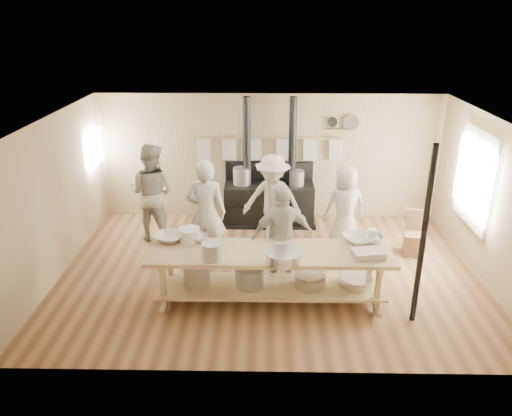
{
  "coord_description": "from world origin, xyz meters",
  "views": [
    {
      "loc": [
        -0.08,
        -7.45,
        4.17
      ],
      "look_at": [
        -0.23,
        0.2,
        1.09
      ],
      "focal_mm": 35.0,
      "sensor_mm": 36.0,
      "label": 1
    }
  ],
  "objects_px": {
    "stove": "(269,199)",
    "cook_by_window": "(273,200)",
    "prep_table": "(269,271)",
    "chair": "(414,241)",
    "roasting_pan": "(368,254)",
    "cook_right": "(282,237)",
    "cook_center": "(345,207)",
    "cook_left": "(152,193)",
    "cook_far_left": "(206,213)"
  },
  "relations": [
    {
      "from": "cook_far_left",
      "to": "roasting_pan",
      "type": "bearing_deg",
      "value": 150.73
    },
    {
      "from": "stove",
      "to": "cook_by_window",
      "type": "bearing_deg",
      "value": -86.3
    },
    {
      "from": "stove",
      "to": "cook_far_left",
      "type": "distance_m",
      "value": 2.16
    },
    {
      "from": "prep_table",
      "to": "cook_far_left",
      "type": "xyz_separation_m",
      "value": [
        -1.07,
        1.2,
        0.43
      ]
    },
    {
      "from": "prep_table",
      "to": "chair",
      "type": "relative_size",
      "value": 4.49
    },
    {
      "from": "cook_far_left",
      "to": "cook_by_window",
      "type": "bearing_deg",
      "value": -144.13
    },
    {
      "from": "prep_table",
      "to": "chair",
      "type": "height_order",
      "value": "prep_table"
    },
    {
      "from": "prep_table",
      "to": "cook_right",
      "type": "bearing_deg",
      "value": 69.02
    },
    {
      "from": "stove",
      "to": "roasting_pan",
      "type": "height_order",
      "value": "stove"
    },
    {
      "from": "cook_center",
      "to": "chair",
      "type": "height_order",
      "value": "cook_center"
    },
    {
      "from": "cook_right",
      "to": "roasting_pan",
      "type": "bearing_deg",
      "value": 138.88
    },
    {
      "from": "prep_table",
      "to": "roasting_pan",
      "type": "relative_size",
      "value": 8.14
    },
    {
      "from": "prep_table",
      "to": "cook_far_left",
      "type": "relative_size",
      "value": 1.9
    },
    {
      "from": "stove",
      "to": "prep_table",
      "type": "height_order",
      "value": "stove"
    },
    {
      "from": "cook_by_window",
      "to": "cook_right",
      "type": "bearing_deg",
      "value": -70.68
    },
    {
      "from": "cook_far_left",
      "to": "prep_table",
      "type": "bearing_deg",
      "value": 130.97
    },
    {
      "from": "cook_left",
      "to": "roasting_pan",
      "type": "xyz_separation_m",
      "value": [
        3.6,
        -2.33,
        -0.05
      ]
    },
    {
      "from": "cook_left",
      "to": "chair",
      "type": "relative_size",
      "value": 2.36
    },
    {
      "from": "cook_far_left",
      "to": "chair",
      "type": "relative_size",
      "value": 2.36
    },
    {
      "from": "stove",
      "to": "cook_by_window",
      "type": "height_order",
      "value": "stove"
    },
    {
      "from": "cook_left",
      "to": "cook_right",
      "type": "xyz_separation_m",
      "value": [
        2.39,
        -1.67,
        -0.1
      ]
    },
    {
      "from": "stove",
      "to": "cook_right",
      "type": "relative_size",
      "value": 1.54
    },
    {
      "from": "cook_far_left",
      "to": "chair",
      "type": "height_order",
      "value": "cook_far_left"
    },
    {
      "from": "cook_center",
      "to": "cook_right",
      "type": "relative_size",
      "value": 0.93
    },
    {
      "from": "prep_table",
      "to": "cook_far_left",
      "type": "height_order",
      "value": "cook_far_left"
    },
    {
      "from": "prep_table",
      "to": "cook_right",
      "type": "relative_size",
      "value": 2.13
    },
    {
      "from": "stove",
      "to": "cook_center",
      "type": "distance_m",
      "value": 1.79
    },
    {
      "from": "stove",
      "to": "cook_far_left",
      "type": "height_order",
      "value": "stove"
    },
    {
      "from": "cook_right",
      "to": "chair",
      "type": "height_order",
      "value": "cook_right"
    },
    {
      "from": "cook_left",
      "to": "cook_right",
      "type": "distance_m",
      "value": 2.92
    },
    {
      "from": "cook_far_left",
      "to": "cook_left",
      "type": "xyz_separation_m",
      "value": [
        -1.12,
        0.99,
        -0.0
      ]
    },
    {
      "from": "cook_by_window",
      "to": "roasting_pan",
      "type": "relative_size",
      "value": 3.92
    },
    {
      "from": "chair",
      "to": "roasting_pan",
      "type": "height_order",
      "value": "roasting_pan"
    },
    {
      "from": "cook_far_left",
      "to": "cook_right",
      "type": "bearing_deg",
      "value": 151.12
    },
    {
      "from": "stove",
      "to": "cook_left",
      "type": "height_order",
      "value": "stove"
    },
    {
      "from": "cook_by_window",
      "to": "chair",
      "type": "height_order",
      "value": "cook_by_window"
    },
    {
      "from": "stove",
      "to": "cook_far_left",
      "type": "bearing_deg",
      "value": -120.52
    },
    {
      "from": "cook_far_left",
      "to": "roasting_pan",
      "type": "xyz_separation_m",
      "value": [
        2.48,
        -1.34,
        -0.05
      ]
    },
    {
      "from": "cook_left",
      "to": "cook_right",
      "type": "bearing_deg",
      "value": 160.67
    },
    {
      "from": "cook_left",
      "to": "cook_by_window",
      "type": "xyz_separation_m",
      "value": [
        2.26,
        -0.14,
        -0.08
      ]
    },
    {
      "from": "stove",
      "to": "cook_right",
      "type": "distance_m",
      "value": 2.53
    },
    {
      "from": "cook_left",
      "to": "chair",
      "type": "height_order",
      "value": "cook_left"
    },
    {
      "from": "cook_right",
      "to": "chair",
      "type": "distance_m",
      "value": 2.75
    },
    {
      "from": "cook_far_left",
      "to": "roasting_pan",
      "type": "relative_size",
      "value": 4.28
    },
    {
      "from": "cook_right",
      "to": "prep_table",
      "type": "bearing_deg",
      "value": 56.68
    },
    {
      "from": "cook_by_window",
      "to": "prep_table",
      "type": "bearing_deg",
      "value": -77.54
    },
    {
      "from": "chair",
      "to": "prep_table",
      "type": "bearing_deg",
      "value": -133.62
    },
    {
      "from": "cook_far_left",
      "to": "cook_by_window",
      "type": "height_order",
      "value": "cook_far_left"
    },
    {
      "from": "cook_by_window",
      "to": "chair",
      "type": "distance_m",
      "value": 2.68
    },
    {
      "from": "cook_by_window",
      "to": "roasting_pan",
      "type": "height_order",
      "value": "cook_by_window"
    }
  ]
}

